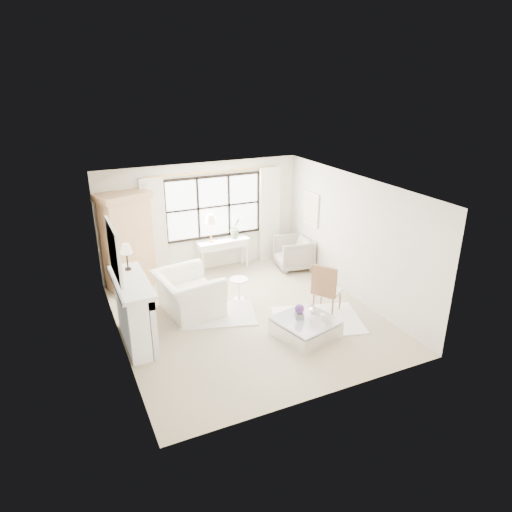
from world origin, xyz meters
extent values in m
plane|color=tan|center=(0.00, 0.00, 0.00)|extent=(5.50, 5.50, 0.00)
plane|color=white|center=(0.00, 0.00, 2.70)|extent=(5.50, 5.50, 0.00)
plane|color=white|center=(0.00, 2.75, 1.35)|extent=(5.00, 0.00, 5.00)
plane|color=white|center=(0.00, -2.75, 1.35)|extent=(5.00, 0.00, 5.00)
plane|color=beige|center=(-2.50, 0.00, 1.35)|extent=(0.00, 5.50, 5.50)
plane|color=beige|center=(2.50, 0.00, 1.35)|extent=(0.00, 5.50, 5.50)
cube|color=white|center=(0.30, 2.73, 1.60)|extent=(2.40, 0.02, 1.50)
cylinder|color=#C08E42|center=(0.30, 2.67, 2.47)|extent=(3.30, 0.04, 0.04)
cube|color=beige|center=(-1.20, 2.65, 1.24)|extent=(0.55, 0.10, 2.47)
cube|color=white|center=(1.80, 2.65, 1.24)|extent=(0.55, 0.10, 2.47)
cube|color=white|center=(-2.29, 0.00, 0.59)|extent=(0.34, 1.50, 1.18)
cube|color=#A9A8B0|center=(-2.12, 0.00, 0.53)|extent=(0.03, 1.22, 0.97)
cube|color=black|center=(-2.11, 0.00, 0.32)|extent=(0.06, 0.52, 0.50)
cube|color=white|center=(-2.25, 0.00, 1.22)|extent=(0.58, 1.66, 0.08)
cube|color=silver|center=(-2.47, 0.00, 1.84)|extent=(0.05, 1.15, 0.95)
cube|color=silver|center=(-2.44, 0.00, 1.84)|extent=(0.02, 1.00, 0.80)
cube|color=silver|center=(2.47, 1.70, 1.55)|extent=(0.04, 0.62, 0.82)
cube|color=beige|center=(2.45, 1.70, 1.55)|extent=(0.01, 0.52, 0.72)
cylinder|color=black|center=(-2.20, 0.48, 1.27)|extent=(0.12, 0.12, 0.03)
cylinder|color=black|center=(-2.20, 0.48, 1.44)|extent=(0.03, 0.03, 0.30)
cone|color=#F2E3C6|center=(-2.20, 0.48, 1.68)|extent=(0.22, 0.22, 0.18)
cube|color=tan|center=(-1.88, 2.45, 1.05)|extent=(1.14, 0.90, 2.10)
cube|color=tan|center=(-1.88, 2.45, 2.17)|extent=(1.29, 1.04, 0.14)
cube|color=white|center=(0.42, 2.49, 0.68)|extent=(1.25, 0.44, 0.14)
cube|color=white|center=(0.42, 2.49, 0.77)|extent=(1.31, 0.48, 0.06)
cylinder|color=#AD7A3C|center=(0.13, 2.50, 0.82)|extent=(0.14, 0.14, 0.03)
cylinder|color=#AD7A3C|center=(0.13, 2.50, 1.06)|extent=(0.02, 0.02, 0.46)
cone|color=#FEEFD0|center=(0.13, 2.50, 1.38)|extent=(0.28, 0.28, 0.22)
imported|color=#607951|center=(0.78, 2.50, 1.06)|extent=(0.33, 0.29, 0.53)
cylinder|color=white|center=(0.12, 0.77, 0.01)|extent=(0.26, 0.26, 0.03)
cylinder|color=white|center=(0.12, 0.77, 0.25)|extent=(0.06, 0.06, 0.44)
cylinder|color=white|center=(0.12, 0.77, 0.49)|extent=(0.40, 0.40, 0.03)
cube|color=silver|center=(-0.55, 0.32, 0.01)|extent=(1.78, 1.48, 0.03)
cube|color=white|center=(1.20, -0.75, 0.02)|extent=(2.02, 1.74, 0.03)
imported|color=white|center=(-1.03, 0.70, 0.43)|extent=(1.32, 1.46, 0.86)
imported|color=#A49A8B|center=(2.09, 1.85, 0.40)|extent=(1.01, 0.99, 0.80)
cube|color=white|center=(1.58, -0.49, 0.46)|extent=(0.65, 0.66, 0.07)
cube|color=#8D5F3B|center=(1.39, -0.61, 0.78)|extent=(0.31, 0.43, 0.60)
cube|color=silver|center=(0.67, -1.16, 0.16)|extent=(1.21, 1.21, 0.32)
cube|color=#B7BBC2|center=(0.67, -1.16, 0.36)|extent=(1.21, 1.21, 0.04)
cube|color=slate|center=(0.57, -1.08, 0.43)|extent=(0.18, 0.18, 0.11)
sphere|color=#522B6D|center=(0.57, -1.08, 0.58)|extent=(0.18, 0.18, 0.18)
cylinder|color=beige|center=(0.93, -1.32, 0.44)|extent=(0.10, 0.10, 0.12)
imported|color=white|center=(0.91, -1.00, 0.45)|extent=(0.15, 0.15, 0.15)
camera|label=1|loc=(-3.31, -7.53, 4.62)|focal=32.00mm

